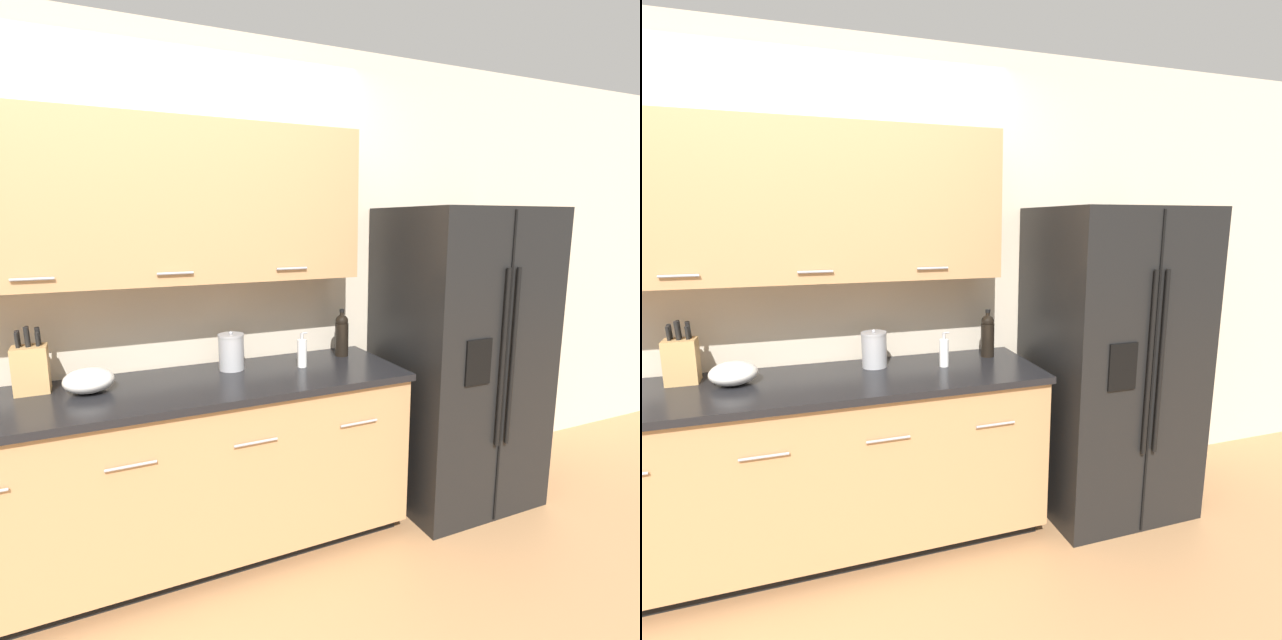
{
  "view_description": "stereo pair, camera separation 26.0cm",
  "coord_description": "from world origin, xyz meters",
  "views": [
    {
      "loc": [
        -0.17,
        -1.46,
        1.66
      ],
      "look_at": [
        0.89,
        0.86,
        1.16
      ],
      "focal_mm": 28.0,
      "sensor_mm": 36.0,
      "label": 1
    },
    {
      "loc": [
        0.07,
        -1.56,
        1.66
      ],
      "look_at": [
        0.89,
        0.86,
        1.16
      ],
      "focal_mm": 28.0,
      "sensor_mm": 36.0,
      "label": 2
    }
  ],
  "objects": [
    {
      "name": "wall_back",
      "position": [
        0.04,
        1.16,
        1.42
      ],
      "size": [
        10.0,
        0.39,
        2.6
      ],
      "color": "beige",
      "rests_on": "ground_plane"
    },
    {
      "name": "counter_unit",
      "position": [
        0.17,
        0.87,
        0.46
      ],
      "size": [
        2.21,
        0.64,
        0.91
      ],
      "color": "black",
      "rests_on": "ground_plane"
    },
    {
      "name": "refrigerator",
      "position": [
        1.78,
        0.81,
        0.87
      ],
      "size": [
        0.83,
        0.76,
        1.74
      ],
      "color": "black",
      "rests_on": "ground_plane"
    },
    {
      "name": "knife_block",
      "position": [
        -0.46,
        1.02,
        1.02
      ],
      "size": [
        0.14,
        0.12,
        0.31
      ],
      "color": "tan",
      "rests_on": "counter_unit"
    },
    {
      "name": "wine_bottle",
      "position": [
        1.09,
        1.0,
        1.04
      ],
      "size": [
        0.08,
        0.08,
        0.27
      ],
      "color": "black",
      "rests_on": "counter_unit"
    },
    {
      "name": "soap_dispenser",
      "position": [
        0.8,
        0.89,
        0.99
      ],
      "size": [
        0.05,
        0.05,
        0.19
      ],
      "color": "white",
      "rests_on": "counter_unit"
    },
    {
      "name": "steel_canister",
      "position": [
        0.45,
        1.0,
        1.0
      ],
      "size": [
        0.14,
        0.14,
        0.2
      ],
      "color": "#A3A3A5",
      "rests_on": "counter_unit"
    },
    {
      "name": "mixing_bowl",
      "position": [
        -0.23,
        0.92,
        0.96
      ],
      "size": [
        0.22,
        0.22,
        0.11
      ],
      "color": "white",
      "rests_on": "counter_unit"
    }
  ]
}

